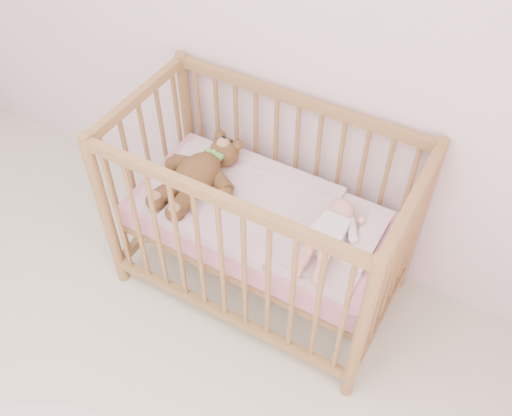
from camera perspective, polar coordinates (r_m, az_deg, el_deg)
The scene contains 5 objects.
crib at distance 2.70m, azimuth 0.52°, elevation -1.05°, with size 1.36×0.76×1.00m, color #9D7342, non-canonical shape.
mattress at distance 2.71m, azimuth 0.52°, elevation -1.26°, with size 1.22×0.62×0.13m, color pink.
blanket at distance 2.65m, azimuth 0.53°, elevation -0.19°, with size 1.10×0.58×0.06m, color pink, non-canonical shape.
baby at distance 2.49m, azimuth 7.41°, elevation -2.27°, with size 0.24×0.49×0.12m, color white, non-canonical shape.
teddy_bear at distance 2.71m, azimuth -5.87°, elevation 3.34°, with size 0.42×0.59×0.16m, color brown, non-canonical shape.
Camera 1 is at (1.17, 0.03, 2.52)m, focal length 40.00 mm.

